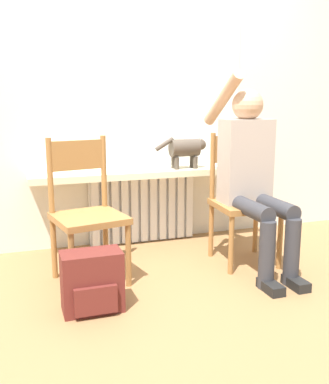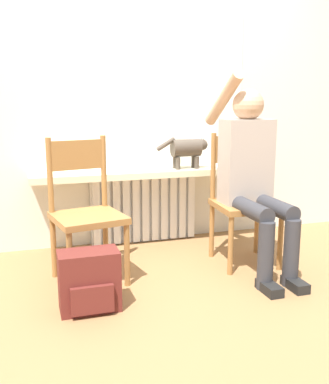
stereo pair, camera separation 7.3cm
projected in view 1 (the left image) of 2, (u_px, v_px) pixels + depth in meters
name	position (u px, v px, depth m)	size (l,w,h in m)	color
ground_plane	(197.00, 298.00, 2.65)	(12.00, 12.00, 0.00)	olive
wall_with_window	(139.00, 74.00, 3.52)	(7.00, 0.06, 2.70)	silver
radiator	(143.00, 208.00, 3.66)	(0.87, 0.08, 0.57)	white
windowsill	(146.00, 173.00, 3.50)	(1.79, 0.31, 0.05)	beige
window_glass	(140.00, 81.00, 3.50)	(1.72, 0.01, 1.35)	white
chair_left	(86.00, 210.00, 2.84)	(0.49, 0.49, 0.92)	#9E6B38
chair_right	(243.00, 198.00, 3.19)	(0.44, 0.44, 0.92)	#9E6B38
person	(252.00, 170.00, 3.04)	(0.36, 1.01, 1.35)	#333338
cat	(186.00, 149.00, 3.52)	(0.42, 0.14, 0.25)	#4C4238
backpack	(92.00, 282.00, 2.47)	(0.33, 0.21, 0.34)	maroon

